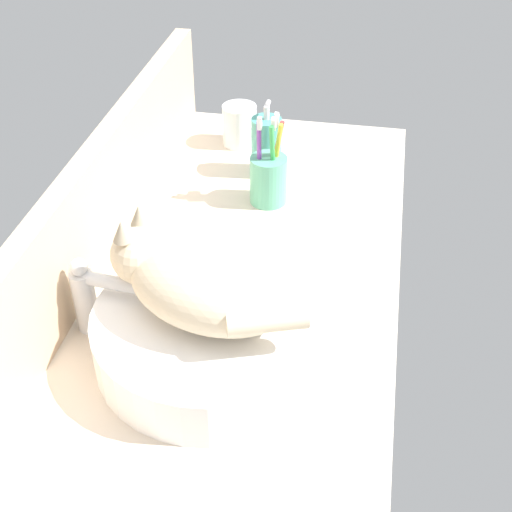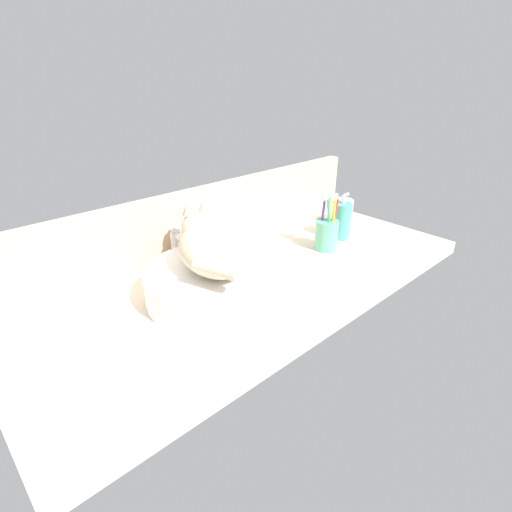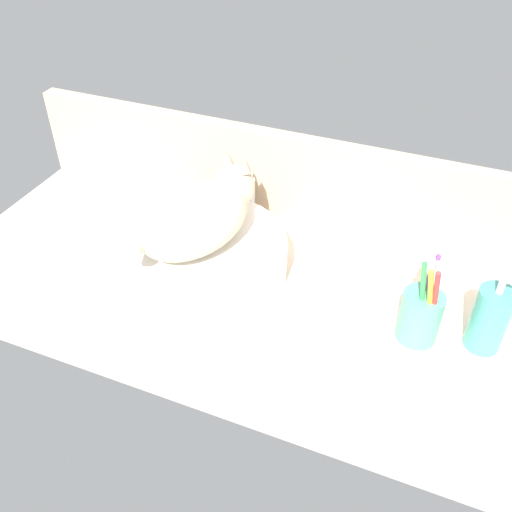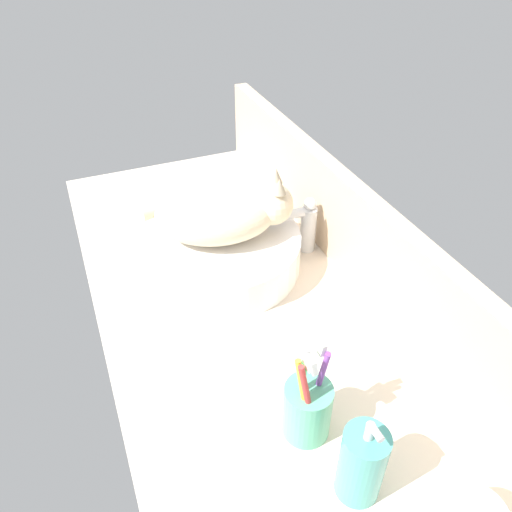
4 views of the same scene
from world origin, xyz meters
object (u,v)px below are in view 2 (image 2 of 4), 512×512
Objects in this scene: sink_basin at (216,283)px; faucet at (179,246)px; toothbrush_cup at (327,234)px; water_glass at (342,213)px; cat at (212,247)px; soap_dispenser at (342,221)px.

sink_basin is 2.66× the size of faucet.
water_glass is at bearing 24.81° from toothbrush_cup.
cat is (0.28, 1.34, 9.76)cm from sink_basin.
faucet is (1.94, 19.87, 3.30)cm from sink_basin.
water_glass is (67.08, 8.50, -9.69)cm from cat.
cat reaches higher than toothbrush_cup.
soap_dispenser is 1.71× the size of water_glass.
cat reaches higher than water_glass.
faucet is at bearing 154.04° from toothbrush_cup.
faucet is 47.24cm from toothbrush_cup.
sink_basin is 1.93× the size of toothbrush_cup.
water_glass is (22.99, 10.62, -1.40)cm from toothbrush_cup.
cat is 68.31cm from water_glass.
faucet is 0.86× the size of soap_dispenser.
faucet is (1.66, 18.53, -6.46)cm from cat.
cat is 2.27× the size of faucet.
cat is 1.65× the size of toothbrush_cup.
toothbrush_cup is at bearing -155.19° from water_glass.
soap_dispenser is at bearing 1.70° from sink_basin.
toothbrush_cup is at bearing -167.69° from soap_dispenser.
cat is 55.76cm from soap_dispenser.
sink_basin is 3.92× the size of water_glass.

